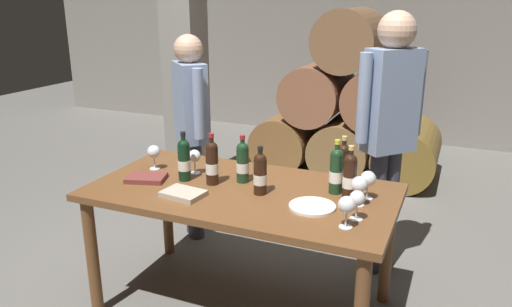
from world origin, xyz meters
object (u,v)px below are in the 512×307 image
object	(u,v)px
dining_table	(242,204)
wine_bottle_4	(343,165)
wine_bottle_0	(336,170)
wine_bottle_5	(184,160)
wine_glass_0	(359,185)
tasting_notebook	(183,194)
wine_bottle_6	(350,176)
wine_glass_4	(368,179)
taster_seated_left	(191,120)
wine_bottle_3	(260,173)
wine_glass_1	(347,206)
leather_ledger	(146,178)
sommelier_presenting	(389,121)
wine_glass_3	(154,152)
serving_plate	(312,206)
wine_glass_2	(357,199)
wine_glass_5	(194,157)
wine_bottle_1	(243,162)
wine_bottle_2	(212,162)

from	to	relation	value
dining_table	wine_bottle_4	world-z (taller)	wine_bottle_4
wine_bottle_0	wine_bottle_5	world-z (taller)	wine_bottle_0
wine_glass_0	tasting_notebook	bearing A→B (deg)	-164.70
wine_bottle_0	wine_bottle_6	bearing A→B (deg)	-27.00
wine_bottle_0	tasting_notebook	bearing A→B (deg)	-153.68
wine_glass_4	taster_seated_left	distance (m)	1.53
wine_bottle_3	wine_glass_0	size ratio (longest dim) A/B	1.71
wine_bottle_6	wine_glass_4	world-z (taller)	wine_bottle_6
wine_glass_1	leather_ledger	world-z (taller)	wine_glass_1
wine_bottle_6	leather_ledger	distance (m)	1.18
wine_glass_1	sommelier_presenting	distance (m)	1.02
wine_glass_3	tasting_notebook	bearing A→B (deg)	-38.32
wine_bottle_3	serving_plate	bearing A→B (deg)	-12.73
serving_plate	wine_glass_2	bearing A→B (deg)	-12.98
serving_plate	wine_glass_4	bearing A→B (deg)	43.94
wine_bottle_4	wine_glass_3	xyz separation A→B (m)	(-1.15, -0.18, -0.02)
wine_glass_5	leather_ledger	xyz separation A→B (m)	(-0.21, -0.21, -0.09)
wine_bottle_0	dining_table	bearing A→B (deg)	-163.29
dining_table	wine_bottle_0	bearing A→B (deg)	16.71
dining_table	wine_glass_0	world-z (taller)	wine_glass_0
wine_glass_3	taster_seated_left	xyz separation A→B (m)	(-0.10, 0.63, 0.05)
wine_bottle_3	taster_seated_left	distance (m)	1.14
wine_glass_0	wine_glass_4	bearing A→B (deg)	76.97
wine_bottle_0	wine_bottle_5	distance (m)	0.88
wine_bottle_0	wine_bottle_5	xyz separation A→B (m)	(-0.86, -0.15, -0.00)
wine_bottle_4	wine_glass_2	bearing A→B (deg)	-68.02
wine_bottle_1	serving_plate	bearing A→B (deg)	-22.80
wine_glass_4	sommelier_presenting	size ratio (longest dim) A/B	0.09
serving_plate	taster_seated_left	size ratio (longest dim) A/B	0.16
wine_bottle_3	wine_glass_0	xyz separation A→B (m)	(0.53, 0.05, -0.01)
wine_bottle_2	wine_glass_2	xyz separation A→B (m)	(0.86, -0.16, -0.02)
wine_bottle_0	leather_ledger	world-z (taller)	wine_bottle_0
wine_bottle_0	wine_bottle_3	xyz separation A→B (m)	(-0.37, -0.17, -0.01)
wine_glass_3	wine_glass_5	xyz separation A→B (m)	(0.27, 0.03, -0.00)
wine_bottle_1	tasting_notebook	world-z (taller)	wine_bottle_1
wine_bottle_6	serving_plate	xyz separation A→B (m)	(-0.14, -0.20, -0.12)
wine_glass_0	tasting_notebook	size ratio (longest dim) A/B	0.72
wine_bottle_6	taster_seated_left	size ratio (longest dim) A/B	0.19
wine_bottle_1	wine_glass_0	size ratio (longest dim) A/B	1.77
taster_seated_left	sommelier_presenting	bearing A→B (deg)	1.22
wine_bottle_1	wine_bottle_0	bearing A→B (deg)	4.45
wine_bottle_0	wine_bottle_4	bearing A→B (deg)	85.54
sommelier_presenting	wine_glass_5	bearing A→B (deg)	-148.86
wine_glass_3	serving_plate	size ratio (longest dim) A/B	0.64
wine_bottle_1	serving_plate	distance (m)	0.54
wine_bottle_6	leather_ledger	xyz separation A→B (m)	(-1.15, -0.20, -0.11)
wine_bottle_2	wine_glass_2	size ratio (longest dim) A/B	2.01
wine_bottle_6	taster_seated_left	distance (m)	1.45
wine_bottle_5	wine_glass_2	xyz separation A→B (m)	(1.04, -0.15, -0.02)
leather_ledger	wine_glass_3	bearing A→B (deg)	93.14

